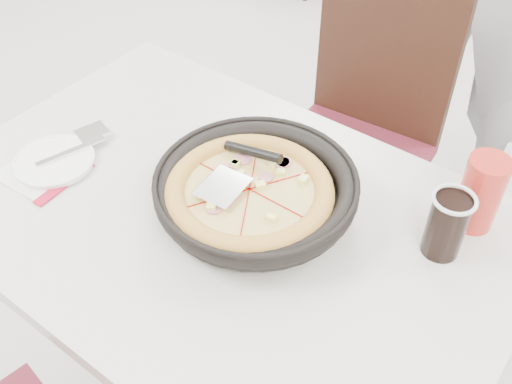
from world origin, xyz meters
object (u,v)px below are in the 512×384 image
Objects in this scene: red_cup at (481,193)px; cola_glass at (446,226)px; pizza at (250,197)px; side_plate at (54,161)px; pizza_pan at (256,195)px; main_table at (225,315)px; chair_far at (348,153)px.

cola_glass is at bearing -100.04° from red_cup.
side_plate is (-0.45, -0.13, -0.05)m from pizza.
pizza_pan is 0.03m from pizza.
main_table is 9.23× the size of cola_glass.
pizza is (0.07, 0.02, 0.44)m from main_table.
chair_far is 7.31× the size of cola_glass.
pizza_pan is at bearing -159.90° from cola_glass.
chair_far is 0.86m from side_plate.
side_plate is (-0.36, -0.73, 0.28)m from chair_far.
main_table is at bearing -157.09° from cola_glass.
cola_glass is (0.43, -0.45, 0.34)m from chair_far.
cola_glass is at bearing 20.10° from pizza_pan.
chair_far is at bearing 64.07° from side_plate.
main_table is 0.44m from pizza.
chair_far is 2.45× the size of pizza_pan.
red_cup is at bearing 32.70° from pizza_pan.
side_plate is 0.90m from red_cup.
cola_glass is at bearing 22.91° from main_table.
red_cup reaches higher than main_table.
pizza is at bearing -155.61° from cola_glass.
pizza_pan is at bearing 94.16° from chair_far.
main_table is 0.68m from red_cup.
chair_far is 0.67m from red_cup.
main_table is 4.22× the size of pizza.
chair_far reaches higher than pizza_pan.
chair_far is at bearing 143.21° from red_cup.
side_plate is at bearing -163.64° from main_table.
red_cup is at bearing 33.28° from main_table.
main_table is 7.50× the size of red_cup.
main_table is 1.26× the size of chair_far.
chair_far is 0.69m from pizza.
main_table is 0.42m from pizza_pan.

